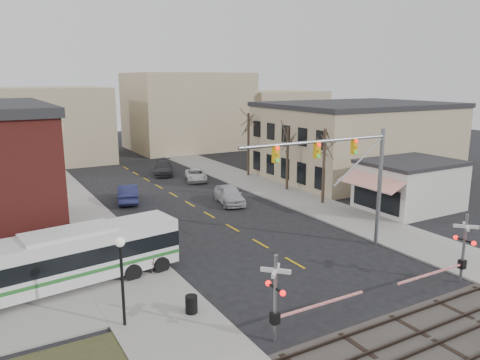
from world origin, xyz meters
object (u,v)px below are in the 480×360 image
at_px(pedestrian_far, 99,253).
at_px(car_c, 196,175).
at_px(street_lamp, 121,263).
at_px(trash_bin, 191,304).
at_px(traffic_signal_mast, 347,166).
at_px(rr_crossing_west, 283,297).
at_px(car_d, 163,168).
at_px(pedestrian_near, 151,258).
at_px(car_a, 230,195).
at_px(rr_crossing_east, 459,251).
at_px(transit_bus, 71,257).
at_px(car_b, 128,193).

bearing_deg(pedestrian_far, car_c, -4.55).
bearing_deg(street_lamp, trash_bin, -8.69).
xyz_separation_m(traffic_signal_mast, rr_crossing_west, (-9.52, -6.64, -3.83)).
bearing_deg(car_d, street_lamp, -92.77).
xyz_separation_m(car_c, pedestrian_near, (-12.88, -21.87, 0.36)).
height_order(street_lamp, pedestrian_near, street_lamp).
height_order(car_a, car_c, car_a).
relative_size(rr_crossing_east, trash_bin, 6.46).
xyz_separation_m(traffic_signal_mast, car_d, (-1.15, 29.99, -5.02)).
bearing_deg(car_a, trash_bin, -110.81).
height_order(pedestrian_near, pedestrian_far, pedestrian_near).
height_order(transit_bus, car_d, transit_bus).
relative_size(car_d, pedestrian_far, 3.45).
relative_size(rr_crossing_west, pedestrian_near, 3.19).
xyz_separation_m(traffic_signal_mast, car_a, (-0.69, 14.37, -4.95)).
bearing_deg(street_lamp, pedestrian_near, 58.67).
relative_size(transit_bus, trash_bin, 14.10).
relative_size(traffic_signal_mast, car_a, 2.24).
bearing_deg(pedestrian_near, street_lamp, 149.72).
bearing_deg(car_d, pedestrian_far, -97.74).
distance_m(trash_bin, car_d, 34.49).
relative_size(rr_crossing_east, pedestrian_near, 3.19).
distance_m(street_lamp, pedestrian_far, 8.08).
bearing_deg(transit_bus, car_b, 63.81).
height_order(traffic_signal_mast, car_d, traffic_signal_mast).
relative_size(traffic_signal_mast, rr_crossing_west, 1.98).
bearing_deg(rr_crossing_east, pedestrian_near, 145.42).
relative_size(rr_crossing_west, car_c, 1.23).
bearing_deg(rr_crossing_west, traffic_signal_mast, 34.90).
relative_size(traffic_signal_mast, car_d, 2.07).
bearing_deg(car_d, car_b, -104.51).
xyz_separation_m(rr_crossing_west, street_lamp, (-5.75, 4.42, 1.19)).
height_order(transit_bus, car_b, transit_bus).
xyz_separation_m(trash_bin, car_a, (11.43, 17.07, 0.29)).
height_order(transit_bus, rr_crossing_west, rr_crossing_west).
bearing_deg(rr_crossing_east, car_b, 111.82).
relative_size(traffic_signal_mast, trash_bin, 12.79).
bearing_deg(rr_crossing_west, car_a, 67.22).
bearing_deg(trash_bin, traffic_signal_mast, 12.55).
bearing_deg(trash_bin, car_a, 56.19).
relative_size(trash_bin, car_c, 0.19).
bearing_deg(rr_crossing_east, car_d, 94.93).
distance_m(transit_bus, pedestrian_near, 4.46).
distance_m(street_lamp, car_c, 31.48).
xyz_separation_m(transit_bus, traffic_signal_mast, (16.52, -3.38, 4.05)).
relative_size(rr_crossing_east, car_c, 1.23).
height_order(traffic_signal_mast, car_c, traffic_signal_mast).
height_order(rr_crossing_west, car_d, rr_crossing_west).
bearing_deg(traffic_signal_mast, pedestrian_far, 159.26).
height_order(trash_bin, pedestrian_near, pedestrian_near).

